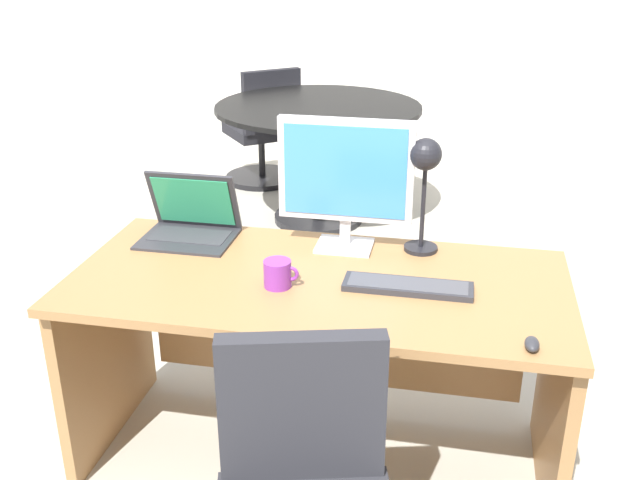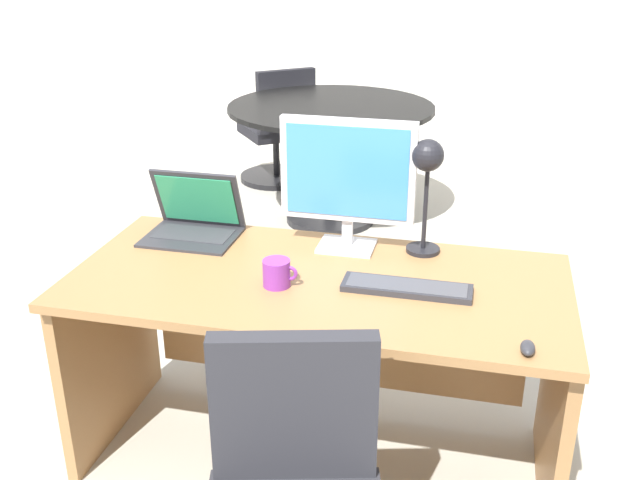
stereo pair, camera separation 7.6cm
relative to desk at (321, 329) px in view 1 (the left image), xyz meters
The scene contains 10 objects.
ground 1.53m from the desk, 90.00° to the left, with size 12.00×12.00×0.00m, color #B7B2A3.
desk is the anchor object (origin of this frame).
monitor 0.54m from the desk, 78.13° to the left, with size 0.47×0.16×0.47m.
laptop 0.65m from the desk, 158.36° to the left, with size 0.34×0.27×0.24m.
keyboard 0.39m from the desk, 14.32° to the right, with size 0.41×0.11×0.02m.
mouse 0.80m from the desk, 29.04° to the right, with size 0.04×0.07×0.03m.
desk_lamp 0.65m from the desk, 34.72° to the left, with size 0.12×0.15×0.42m.
coffee_mug 0.32m from the desk, 129.32° to the right, with size 0.11×0.09×0.09m.
meeting_table 2.31m from the desk, 101.79° to the left, with size 1.30×1.30×0.77m.
meeting_chair_near 3.13m from the desk, 109.18° to the left, with size 0.65×0.65×0.88m.
Camera 1 is at (0.43, -2.11, 1.79)m, focal length 40.75 mm.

